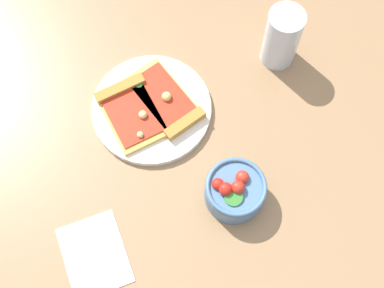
# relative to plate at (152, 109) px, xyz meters

# --- Properties ---
(ground_plane) EXTENTS (2.40, 2.40, 0.00)m
(ground_plane) POSITION_rel_plate_xyz_m (0.04, 0.04, -0.01)
(ground_plane) COLOR #93704C
(ground_plane) RESTS_ON ground
(plate) EXTENTS (0.23, 0.23, 0.01)m
(plate) POSITION_rel_plate_xyz_m (0.00, 0.00, 0.00)
(plate) COLOR white
(plate) RESTS_ON ground_plane
(pizza_slice_near) EXTENTS (0.15, 0.12, 0.02)m
(pizza_slice_near) POSITION_rel_plate_xyz_m (-0.01, -0.04, 0.01)
(pizza_slice_near) COLOR gold
(pizza_slice_near) RESTS_ON plate
(pizza_slice_far) EXTENTS (0.18, 0.13, 0.02)m
(pizza_slice_far) POSITION_rel_plate_xyz_m (0.00, 0.03, 0.01)
(pizza_slice_far) COLOR #E5B256
(pizza_slice_far) RESTS_ON plate
(salad_bowl) EXTENTS (0.11, 0.11, 0.07)m
(salad_bowl) POSITION_rel_plate_xyz_m (0.21, 0.09, 0.03)
(salad_bowl) COLOR #4C7299
(salad_bowl) RESTS_ON ground_plane
(soda_glass) EXTENTS (0.07, 0.07, 0.13)m
(soda_glass) POSITION_rel_plate_xyz_m (-0.04, 0.27, 0.06)
(soda_glass) COLOR silver
(soda_glass) RESTS_ON ground_plane
(paper_napkin) EXTENTS (0.14, 0.11, 0.00)m
(paper_napkin) POSITION_rel_plate_xyz_m (0.24, -0.17, -0.01)
(paper_napkin) COLOR white
(paper_napkin) RESTS_ON ground_plane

